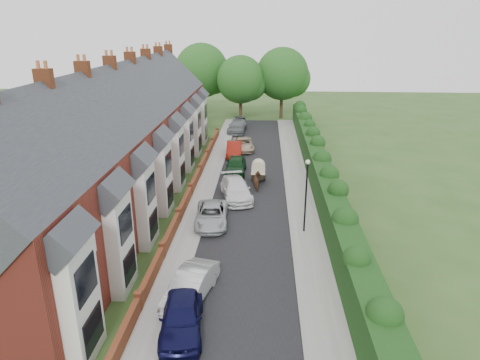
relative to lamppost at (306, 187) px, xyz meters
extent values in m
plane|color=#2D4C1E|center=(-3.40, -4.00, -3.30)|extent=(140.00, 140.00, 0.00)
cube|color=black|center=(-3.90, 7.00, -3.29)|extent=(6.00, 58.00, 0.02)
cube|color=gray|center=(0.20, 7.00, -3.24)|extent=(2.20, 58.00, 0.12)
cube|color=gray|center=(-7.75, 7.00, -3.24)|extent=(1.70, 58.00, 0.12)
cube|color=gray|center=(-0.85, 7.00, -3.23)|extent=(0.18, 58.00, 0.13)
cube|color=gray|center=(-6.95, 7.00, -3.23)|extent=(0.18, 58.00, 0.13)
cube|color=#143310|center=(2.00, 7.00, -2.05)|extent=(1.50, 58.00, 2.50)
cube|color=maroon|center=(-14.40, 6.00, -0.05)|extent=(8.00, 40.00, 6.50)
cube|color=#2B2E34|center=(-14.40, 6.00, 3.20)|extent=(8.00, 40.20, 8.00)
cube|color=silver|center=(-10.05, -12.10, -0.70)|extent=(0.70, 2.40, 5.20)
cube|color=black|center=(-9.68, -12.10, -1.90)|extent=(0.06, 1.80, 1.60)
cube|color=black|center=(-9.68, -12.10, 0.50)|extent=(0.06, 1.80, 1.60)
cube|color=#2B2E34|center=(-10.20, -12.10, 2.30)|extent=(1.70, 2.60, 1.70)
cube|color=#3F2D2D|center=(-10.36, -10.00, -2.25)|extent=(0.08, 0.90, 2.10)
cube|color=silver|center=(-10.35, -10.10, 1.10)|extent=(0.12, 1.20, 1.60)
cube|color=silver|center=(-10.05, -7.10, -0.70)|extent=(0.70, 2.40, 5.20)
cube|color=black|center=(-9.68, -7.10, -1.90)|extent=(0.06, 1.80, 1.60)
cube|color=black|center=(-9.68, -7.10, 0.50)|extent=(0.06, 1.80, 1.60)
cube|color=#2B2E34|center=(-10.20, -7.10, 2.30)|extent=(1.70, 2.60, 1.70)
cube|color=#3F2D2D|center=(-10.36, -5.00, -2.25)|extent=(0.08, 0.90, 2.10)
cube|color=silver|center=(-10.35, -5.10, 1.10)|extent=(0.12, 1.20, 1.60)
cube|color=silver|center=(-10.05, -2.10, -0.70)|extent=(0.70, 2.40, 5.20)
cube|color=black|center=(-9.68, -2.10, -1.90)|extent=(0.06, 1.80, 1.60)
cube|color=black|center=(-9.68, -2.10, 0.50)|extent=(0.06, 1.80, 1.60)
cube|color=#2B2E34|center=(-10.20, -2.10, 2.30)|extent=(1.70, 2.60, 1.70)
cube|color=#3F2D2D|center=(-10.36, 0.00, -2.25)|extent=(0.08, 0.90, 2.10)
cube|color=silver|center=(-10.35, -0.10, 1.10)|extent=(0.12, 1.20, 1.60)
cube|color=silver|center=(-10.05, 2.90, -0.70)|extent=(0.70, 2.40, 5.20)
cube|color=black|center=(-9.68, 2.90, -1.90)|extent=(0.06, 1.80, 1.60)
cube|color=black|center=(-9.68, 2.90, 0.50)|extent=(0.06, 1.80, 1.60)
cube|color=#2B2E34|center=(-10.20, 2.90, 2.30)|extent=(1.70, 2.60, 1.70)
cube|color=#3F2D2D|center=(-10.36, 5.00, -2.25)|extent=(0.08, 0.90, 2.10)
cube|color=silver|center=(-10.35, 4.90, 1.10)|extent=(0.12, 1.20, 1.60)
cube|color=silver|center=(-10.05, 7.90, -0.70)|extent=(0.70, 2.40, 5.20)
cube|color=black|center=(-9.68, 7.90, -1.90)|extent=(0.06, 1.80, 1.60)
cube|color=black|center=(-9.68, 7.90, 0.50)|extent=(0.06, 1.80, 1.60)
cube|color=#2B2E34|center=(-10.20, 7.90, 2.30)|extent=(1.70, 2.60, 1.70)
cube|color=#3F2D2D|center=(-10.36, 10.00, -2.25)|extent=(0.08, 0.90, 2.10)
cube|color=silver|center=(-10.35, 9.90, 1.10)|extent=(0.12, 1.20, 1.60)
cube|color=silver|center=(-10.05, 12.90, -0.70)|extent=(0.70, 2.40, 5.20)
cube|color=black|center=(-9.68, 12.90, -1.90)|extent=(0.06, 1.80, 1.60)
cube|color=black|center=(-9.68, 12.90, 0.50)|extent=(0.06, 1.80, 1.60)
cube|color=#2B2E34|center=(-10.20, 12.90, 2.30)|extent=(1.70, 2.60, 1.70)
cube|color=#3F2D2D|center=(-10.36, 15.00, -2.25)|extent=(0.08, 0.90, 2.10)
cube|color=silver|center=(-10.35, 14.90, 1.10)|extent=(0.12, 1.20, 1.60)
cube|color=silver|center=(-10.05, 17.90, -0.70)|extent=(0.70, 2.40, 5.20)
cube|color=black|center=(-9.68, 17.90, -1.90)|extent=(0.06, 1.80, 1.60)
cube|color=black|center=(-9.68, 17.90, 0.50)|extent=(0.06, 1.80, 1.60)
cube|color=#2B2E34|center=(-10.20, 17.90, 2.30)|extent=(1.70, 2.60, 1.70)
cube|color=#3F2D2D|center=(-10.36, 20.00, -2.25)|extent=(0.08, 0.90, 2.10)
cube|color=silver|center=(-10.35, 19.90, 1.10)|extent=(0.12, 1.20, 1.60)
cube|color=silver|center=(-10.05, 22.90, -0.70)|extent=(0.70, 2.40, 5.20)
cube|color=black|center=(-9.68, 22.90, -1.90)|extent=(0.06, 1.80, 1.60)
cube|color=black|center=(-9.68, 22.90, 0.50)|extent=(0.06, 1.80, 1.60)
cube|color=#2B2E34|center=(-10.20, 22.90, 2.30)|extent=(1.70, 2.60, 1.70)
cube|color=#3F2D2D|center=(-10.36, 25.00, -2.25)|extent=(0.08, 0.90, 2.10)
cube|color=silver|center=(-10.35, 24.90, 1.10)|extent=(0.12, 1.20, 1.60)
cube|color=brown|center=(-14.40, -4.00, 7.00)|extent=(0.90, 0.50, 1.60)
cylinder|color=#A96032|center=(-14.60, -4.00, 7.95)|extent=(0.20, 0.20, 0.50)
cylinder|color=#A96032|center=(-14.20, -4.00, 7.95)|extent=(0.20, 0.20, 0.50)
cube|color=brown|center=(-14.40, 1.00, 7.00)|extent=(0.90, 0.50, 1.60)
cylinder|color=#A96032|center=(-14.60, 1.00, 7.95)|extent=(0.20, 0.20, 0.50)
cylinder|color=#A96032|center=(-14.20, 1.00, 7.95)|extent=(0.20, 0.20, 0.50)
cube|color=brown|center=(-14.40, 6.00, 7.00)|extent=(0.90, 0.50, 1.60)
cylinder|color=#A96032|center=(-14.60, 6.00, 7.95)|extent=(0.20, 0.20, 0.50)
cylinder|color=#A96032|center=(-14.20, 6.00, 7.95)|extent=(0.20, 0.20, 0.50)
cube|color=brown|center=(-14.40, 11.00, 7.00)|extent=(0.90, 0.50, 1.60)
cylinder|color=#A96032|center=(-14.60, 11.00, 7.95)|extent=(0.20, 0.20, 0.50)
cylinder|color=#A96032|center=(-14.20, 11.00, 7.95)|extent=(0.20, 0.20, 0.50)
cube|color=brown|center=(-14.40, 16.00, 7.00)|extent=(0.90, 0.50, 1.60)
cylinder|color=#A96032|center=(-14.60, 16.00, 7.95)|extent=(0.20, 0.20, 0.50)
cylinder|color=#A96032|center=(-14.20, 16.00, 7.95)|extent=(0.20, 0.20, 0.50)
cube|color=brown|center=(-14.40, 21.00, 7.00)|extent=(0.90, 0.50, 1.60)
cylinder|color=#A96032|center=(-14.60, 21.00, 7.95)|extent=(0.20, 0.20, 0.50)
cylinder|color=#A96032|center=(-14.20, 21.00, 7.95)|extent=(0.20, 0.20, 0.50)
cube|color=brown|center=(-14.40, 26.00, 7.00)|extent=(0.90, 0.50, 1.60)
cylinder|color=#A96032|center=(-14.60, 26.00, 7.95)|extent=(0.20, 0.20, 0.50)
cylinder|color=#A96032|center=(-14.20, 26.00, 7.95)|extent=(0.20, 0.20, 0.50)
cube|color=brown|center=(-8.75, -11.50, -2.85)|extent=(0.30, 4.70, 0.90)
cube|color=brown|center=(-8.75, -6.50, -2.85)|extent=(0.30, 4.70, 0.90)
cube|color=brown|center=(-8.75, -1.50, -2.85)|extent=(0.30, 4.70, 0.90)
cube|color=brown|center=(-8.75, 3.50, -2.85)|extent=(0.30, 4.70, 0.90)
cube|color=brown|center=(-8.75, 8.50, -2.85)|extent=(0.30, 4.70, 0.90)
cube|color=brown|center=(-8.75, 13.50, -2.85)|extent=(0.30, 4.70, 0.90)
cube|color=brown|center=(-8.75, 18.50, -2.85)|extent=(0.30, 4.70, 0.90)
cube|color=brown|center=(-8.75, 23.50, -2.85)|extent=(0.30, 4.70, 0.90)
cube|color=brown|center=(-8.75, -9.00, -2.75)|extent=(0.35, 0.35, 1.10)
cube|color=brown|center=(-8.75, -4.00, -2.75)|extent=(0.35, 0.35, 1.10)
cube|color=brown|center=(-8.75, 1.00, -2.75)|extent=(0.35, 0.35, 1.10)
cube|color=brown|center=(-8.75, 6.00, -2.75)|extent=(0.35, 0.35, 1.10)
cube|color=brown|center=(-8.75, 11.00, -2.75)|extent=(0.35, 0.35, 1.10)
cube|color=brown|center=(-8.75, 16.00, -2.75)|extent=(0.35, 0.35, 1.10)
cube|color=brown|center=(-8.75, 21.00, -2.75)|extent=(0.35, 0.35, 1.10)
cube|color=brown|center=(-8.75, 26.00, -2.75)|extent=(0.35, 0.35, 1.10)
cylinder|color=black|center=(0.00, 0.00, -0.90)|extent=(0.12, 0.12, 4.80)
cylinder|color=black|center=(0.00, 0.00, 1.55)|extent=(0.20, 0.20, 0.10)
sphere|color=silver|center=(0.00, 0.00, 1.70)|extent=(0.32, 0.32, 0.32)
cylinder|color=#332316|center=(-6.40, 36.00, -0.92)|extent=(0.50, 0.50, 4.75)
sphere|color=#1D511B|center=(-6.40, 36.00, 2.59)|extent=(6.80, 6.80, 6.80)
sphere|color=#1D511B|center=(-5.04, 36.30, 1.93)|extent=(4.76, 4.76, 4.76)
cylinder|color=#332316|center=(-0.40, 38.00, -0.67)|extent=(0.50, 0.50, 5.25)
sphere|color=#1D511B|center=(-0.40, 38.00, 3.21)|extent=(7.60, 7.60, 7.60)
sphere|color=#1D511B|center=(1.12, 38.30, 2.48)|extent=(5.32, 5.32, 5.32)
cylinder|color=#332316|center=(-12.40, 39.00, -0.55)|extent=(0.50, 0.50, 5.50)
sphere|color=#1D511B|center=(-12.40, 39.00, 3.52)|extent=(8.00, 8.00, 8.00)
sphere|color=#1D511B|center=(-10.80, 39.30, 2.75)|extent=(5.60, 5.60, 5.60)
imported|color=black|center=(-6.40, -10.20, -2.50)|extent=(2.46, 4.89, 1.60)
imported|color=#B1B1B6|center=(-6.39, -7.78, -2.56)|extent=(2.61, 4.74, 1.48)
imported|color=#ACB0B4|center=(-6.40, 1.00, -2.63)|extent=(2.53, 4.92, 1.33)
imported|color=white|center=(-5.00, 5.82, -2.53)|extent=(3.26, 5.60, 1.53)
imported|color=black|center=(-5.45, 11.92, -2.51)|extent=(1.90, 4.64, 1.58)
imported|color=maroon|center=(-6.01, 17.80, -2.55)|extent=(1.76, 4.57, 1.49)
imported|color=tan|center=(-5.19, 20.07, -2.63)|extent=(2.81, 5.02, 1.33)
imported|color=slate|center=(-6.40, 28.64, -2.52)|extent=(2.50, 5.48, 1.55)
imported|color=black|center=(-6.26, 31.00, -2.53)|extent=(1.88, 4.51, 1.52)
imported|color=#56351F|center=(-3.29, 7.87, -2.58)|extent=(1.09, 1.82, 1.44)
cube|color=black|center=(-3.29, 9.69, -2.51)|extent=(1.11, 1.85, 0.46)
cylinder|color=#BEB293|center=(-3.29, 9.69, -1.86)|extent=(1.20, 1.16, 1.20)
cube|color=#BEB293|center=(-3.29, 9.69, -2.28)|extent=(1.22, 1.90, 0.04)
cylinder|color=black|center=(-3.89, 10.25, -2.88)|extent=(0.07, 0.83, 0.83)
cylinder|color=black|center=(-2.69, 10.25, -2.88)|extent=(0.07, 0.83, 0.83)
cylinder|color=black|center=(-3.61, 8.67, -2.46)|extent=(0.06, 1.67, 0.06)
cylinder|color=black|center=(-2.97, 8.67, -2.46)|extent=(0.06, 1.67, 0.06)
camera|label=1|loc=(-2.77, -26.19, 9.93)|focal=32.00mm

